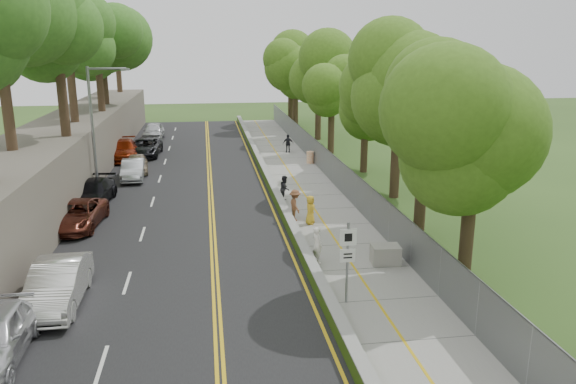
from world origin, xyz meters
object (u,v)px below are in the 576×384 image
at_px(car_2, 77,215).
at_px(painter_0, 310,210).
at_px(car_1, 57,285).
at_px(concrete_block, 385,254).
at_px(signpost, 348,254).
at_px(person_far, 288,144).
at_px(streetlight, 96,122).
at_px(construction_barrel, 310,157).

xyz_separation_m(car_2, painter_0, (12.05, -1.18, 0.10)).
height_order(car_1, car_2, car_1).
bearing_deg(car_2, concrete_block, -21.82).
relative_size(signpost, car_1, 0.64).
relative_size(signpost, car_2, 0.63).
bearing_deg(person_far, concrete_block, 92.29).
xyz_separation_m(streetlight, person_far, (13.69, 12.41, -3.80)).
relative_size(construction_barrel, concrete_block, 0.77).
distance_m(car_1, painter_0, 13.50).
bearing_deg(construction_barrel, person_far, 102.66).
bearing_deg(signpost, streetlight, 124.08).
distance_m(streetlight, signpost, 20.72).
bearing_deg(concrete_block, construction_barrel, 88.27).
xyz_separation_m(car_1, car_2, (-1.19, 9.21, -0.12)).
bearing_deg(painter_0, streetlight, 79.73).
distance_m(streetlight, car_2, 7.54).
distance_m(car_1, car_2, 9.29).
xyz_separation_m(streetlight, painter_0, (11.91, -7.63, -3.82)).
xyz_separation_m(construction_barrel, car_2, (-14.90, -14.10, 0.20)).
xyz_separation_m(concrete_block, person_far, (-0.43, 25.95, 0.38)).
bearing_deg(concrete_block, signpost, -126.90).
height_order(signpost, painter_0, signpost).
height_order(signpost, construction_barrel, signpost).
relative_size(construction_barrel, person_far, 0.60).
relative_size(car_1, person_far, 3.08).
distance_m(signpost, person_far, 29.52).
distance_m(streetlight, person_far, 18.86).
xyz_separation_m(streetlight, car_2, (-0.14, -6.45, -3.92)).
relative_size(signpost, concrete_block, 2.54).
relative_size(car_1, painter_0, 3.16).
bearing_deg(car_1, person_far, 65.50).
relative_size(streetlight, person_far, 5.07).
relative_size(concrete_block, person_far, 0.77).
height_order(streetlight, concrete_block, streetlight).
xyz_separation_m(car_1, painter_0, (10.86, 8.02, -0.02)).
height_order(concrete_block, car_1, car_1).
distance_m(signpost, construction_barrel, 24.92).
distance_m(concrete_block, person_far, 25.95).
bearing_deg(painter_0, construction_barrel, 11.81).
distance_m(concrete_block, car_1, 13.24).
bearing_deg(person_far, car_2, 55.08).
distance_m(car_1, person_far, 30.78).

